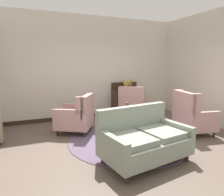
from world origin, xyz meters
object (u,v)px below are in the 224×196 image
object	(u,v)px
porcelain_vase	(127,110)
settee	(144,140)
armchair_near_window	(192,116)
armchair_back_corner	(132,106)
side_table	(151,114)
armchair_far_left	(77,116)
gramophone	(129,83)
coffee_table	(127,120)
sideboard	(127,101)

from	to	relation	value
porcelain_vase	settee	bearing A→B (deg)	-103.09
porcelain_vase	settee	size ratio (longest dim) A/B	0.22
settee	armchair_near_window	bearing A→B (deg)	14.29
armchair_back_corner	side_table	bearing A→B (deg)	131.92
settee	armchair_far_left	distance (m)	2.14
armchair_back_corner	gramophone	bearing A→B (deg)	-73.42
settee	armchair_back_corner	distance (m)	2.75
armchair_far_left	armchair_near_window	size ratio (longest dim) A/B	1.04
armchair_far_left	armchair_near_window	world-z (taller)	armchair_near_window
armchair_near_window	coffee_table	bearing A→B (deg)	83.54
coffee_table	side_table	size ratio (longest dim) A/B	1.29
side_table	porcelain_vase	bearing A→B (deg)	-156.46
coffee_table	sideboard	world-z (taller)	sideboard
porcelain_vase	armchair_far_left	world-z (taller)	armchair_far_left
armchair_back_corner	gramophone	size ratio (longest dim) A/B	2.26
coffee_table	sideboard	bearing A→B (deg)	63.65
coffee_table	armchair_back_corner	size ratio (longest dim) A/B	0.74
porcelain_vase	side_table	world-z (taller)	porcelain_vase
coffee_table	porcelain_vase	bearing A→B (deg)	-128.91
settee	side_table	xyz separation A→B (m)	(1.25, 1.63, -0.01)
coffee_table	armchair_back_corner	bearing A→B (deg)	57.41
armchair_back_corner	sideboard	size ratio (longest dim) A/B	1.02
armchair_far_left	gramophone	size ratio (longest dim) A/B	2.24
coffee_table	porcelain_vase	xyz separation A→B (m)	(-0.04, -0.06, 0.26)
sideboard	gramophone	distance (m)	0.62
armchair_near_window	gramophone	distance (m)	2.36
armchair_back_corner	settee	bearing A→B (deg)	99.64
settee	sideboard	world-z (taller)	sideboard
porcelain_vase	armchair_back_corner	xyz separation A→B (m)	(0.84, 1.30, -0.21)
gramophone	sideboard	bearing A→B (deg)	118.00
settee	sideboard	xyz separation A→B (m)	(1.22, 3.07, 0.09)
porcelain_vase	armchair_back_corner	distance (m)	1.56
side_table	sideboard	distance (m)	1.44
coffee_table	armchair_back_corner	world-z (taller)	armchair_back_corner
settee	gramophone	world-z (taller)	gramophone
gramophone	armchair_back_corner	bearing A→B (deg)	-107.15
armchair_back_corner	side_table	xyz separation A→B (m)	(0.13, -0.88, -0.06)
settee	armchair_far_left	xyz separation A→B (m)	(-0.72, 2.01, 0.02)
armchair_back_corner	armchair_near_window	bearing A→B (deg)	147.21
porcelain_vase	gramophone	bearing A→B (deg)	60.88
porcelain_vase	sideboard	bearing A→B (deg)	63.23
armchair_near_window	sideboard	world-z (taller)	sideboard
settee	armchair_near_window	size ratio (longest dim) A/B	1.53
porcelain_vase	gramophone	world-z (taller)	gramophone
porcelain_vase	sideboard	distance (m)	2.09
porcelain_vase	armchair_near_window	xyz separation A→B (m)	(1.59, -0.42, -0.21)
armchair_far_left	armchair_back_corner	bearing A→B (deg)	136.55
coffee_table	sideboard	xyz separation A→B (m)	(0.89, 1.80, 0.09)
coffee_table	armchair_back_corner	xyz separation A→B (m)	(0.80, 1.25, 0.05)
side_table	gramophone	distance (m)	1.52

